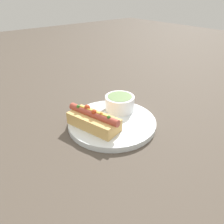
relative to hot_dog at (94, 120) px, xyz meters
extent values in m
plane|color=#4C4238|center=(0.01, 0.07, -0.04)|extent=(4.00, 4.00, 0.00)
cylinder|color=white|center=(0.01, 0.07, -0.03)|extent=(0.28, 0.28, 0.02)
cube|color=#DBAD60|center=(0.00, 0.00, -0.01)|extent=(0.17, 0.11, 0.04)
cylinder|color=#B24738|center=(0.00, 0.00, 0.02)|extent=(0.18, 0.07, 0.02)
sphere|color=#C63F1E|center=(0.00, 0.00, 0.03)|extent=(0.01, 0.01, 0.01)
sphere|color=#387A28|center=(0.06, 0.01, 0.03)|extent=(0.01, 0.01, 0.01)
sphere|color=#C63F1E|center=(-0.03, 0.00, 0.03)|extent=(0.02, 0.02, 0.02)
sphere|color=#C63F1E|center=(0.00, 0.00, 0.03)|extent=(0.02, 0.02, 0.02)
sphere|color=orange|center=(0.03, 0.01, 0.03)|extent=(0.01, 0.01, 0.01)
sphere|color=#387A28|center=(-0.05, -0.02, 0.03)|extent=(0.01, 0.01, 0.01)
cylinder|color=gold|center=(0.00, 0.00, 0.03)|extent=(0.12, 0.04, 0.01)
cylinder|color=white|center=(-0.03, 0.13, 0.00)|extent=(0.10, 0.10, 0.05)
cylinder|color=#66844C|center=(-0.03, 0.13, 0.02)|extent=(0.08, 0.08, 0.01)
cube|color=#B7B7BC|center=(-0.07, 0.02, -0.02)|extent=(0.03, 0.13, 0.00)
ellipsoid|color=#B7B7BC|center=(-0.06, 0.11, -0.02)|extent=(0.02, 0.03, 0.01)
camera|label=1|loc=(0.46, -0.31, 0.35)|focal=35.00mm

